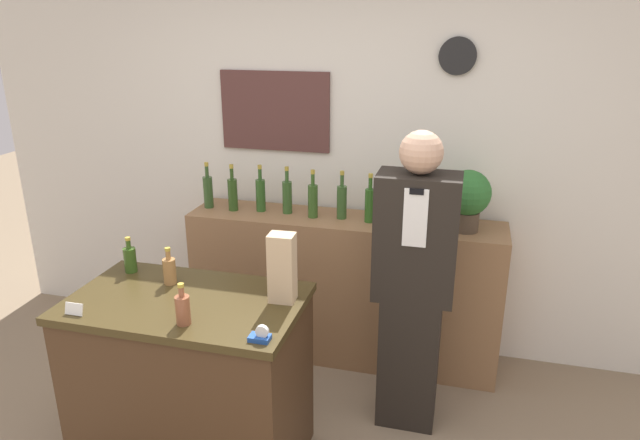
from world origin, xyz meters
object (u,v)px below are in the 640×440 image
Objects in this scene: potted_plant at (468,196)px; paper_bag at (282,268)px; tape_dispenser at (261,336)px; shopkeeper at (413,286)px.

potted_plant is 1.34m from paper_bag.
paper_bag is 3.76× the size of tape_dispenser.
shopkeeper is 1.04m from tape_dispenser.
shopkeeper is at bearing 57.73° from tape_dispenser.
paper_bag is at bearing -138.88° from shopkeeper.
tape_dispenser is at bearing -122.27° from shopkeeper.
tape_dispenser is at bearing -119.23° from potted_plant.
paper_bag reaches higher than tape_dispenser.
shopkeeper is 4.51× the size of potted_plant.
potted_plant is 4.20× the size of tape_dispenser.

